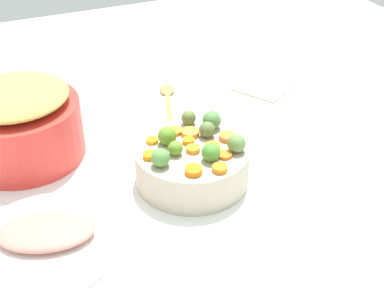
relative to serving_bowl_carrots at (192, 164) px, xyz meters
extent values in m
cube|color=white|center=(-0.04, 0.04, -0.05)|extent=(2.40, 2.40, 0.02)
cylinder|color=#B7AA8F|center=(0.00, 0.00, 0.00)|extent=(0.24, 0.24, 0.08)
cylinder|color=red|center=(0.24, 0.31, 0.03)|extent=(0.27, 0.27, 0.13)
ellipsoid|color=tan|center=(0.24, 0.31, 0.11)|extent=(0.23, 0.23, 0.04)
cylinder|color=orange|center=(-0.02, -0.04, 0.05)|extent=(0.03, 0.03, 0.01)
cylinder|color=orange|center=(-0.06, -0.05, 0.04)|extent=(0.03, 0.03, 0.01)
cylinder|color=orange|center=(0.00, 0.09, 0.05)|extent=(0.04, 0.04, 0.01)
cylinder|color=orange|center=(0.00, -0.08, 0.05)|extent=(0.05, 0.05, 0.01)
cylinder|color=orange|center=(-0.01, 0.00, 0.05)|extent=(0.04, 0.04, 0.01)
cylinder|color=orange|center=(0.02, 0.00, 0.05)|extent=(0.03, 0.03, 0.01)
cylinder|color=orange|center=(0.05, 0.07, 0.05)|extent=(0.04, 0.04, 0.01)
cylinder|color=orange|center=(0.07, 0.01, 0.05)|extent=(0.04, 0.04, 0.01)
cylinder|color=orange|center=(-0.08, 0.03, 0.05)|extent=(0.04, 0.04, 0.01)
cylinder|color=orange|center=(-0.09, -0.02, 0.05)|extent=(0.04, 0.04, 0.01)
cylinder|color=orange|center=(0.05, -0.02, 0.05)|extent=(0.05, 0.05, 0.01)
sphere|color=#5C8825|center=(0.04, 0.04, 0.06)|extent=(0.04, 0.04, 0.04)
sphere|color=olive|center=(-0.01, 0.04, 0.06)|extent=(0.03, 0.03, 0.03)
sphere|color=#5B6D36|center=(0.09, -0.03, 0.06)|extent=(0.03, 0.03, 0.03)
sphere|color=#508440|center=(0.05, -0.07, 0.06)|extent=(0.04, 0.04, 0.04)
sphere|color=#5D8041|center=(-0.05, -0.08, 0.06)|extent=(0.04, 0.04, 0.04)
sphere|color=#576B3B|center=(0.03, -0.05, 0.06)|extent=(0.04, 0.04, 0.04)
sphere|color=#47862E|center=(-0.06, -0.02, 0.06)|extent=(0.04, 0.04, 0.04)
sphere|color=#548840|center=(-0.03, 0.08, 0.06)|extent=(0.04, 0.04, 0.04)
cube|color=#B17943|center=(0.27, -0.06, -0.04)|extent=(0.22, 0.09, 0.01)
ellipsoid|color=#B17943|center=(0.40, -0.10, -0.04)|extent=(0.07, 0.06, 0.01)
cylinder|color=white|center=(-0.07, 0.33, -0.04)|extent=(0.28, 0.28, 0.01)
ellipsoid|color=tan|center=(-0.06, 0.32, -0.02)|extent=(0.16, 0.21, 0.03)
cube|color=#C2B193|center=(0.31, -0.36, -0.04)|extent=(0.19, 0.19, 0.01)
camera|label=1|loc=(-0.81, 0.37, 0.64)|focal=48.26mm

